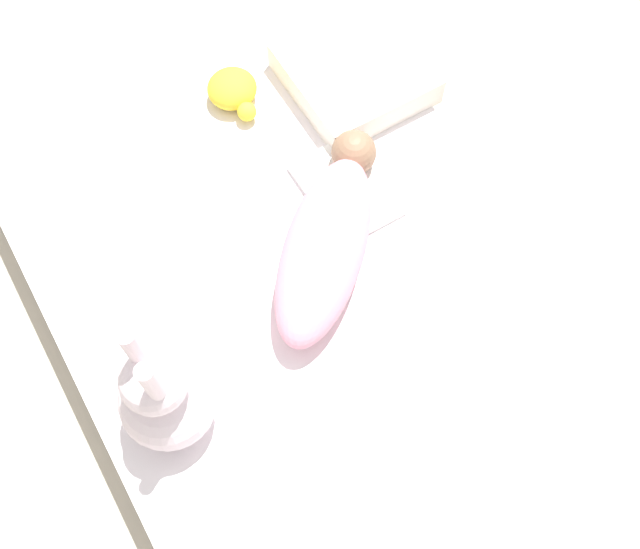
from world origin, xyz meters
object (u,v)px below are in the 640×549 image
at_px(swaddled_baby, 327,240).
at_px(bunny_plush, 165,396).
at_px(turtle_plush, 233,91).
at_px(pillow, 355,73).

relative_size(swaddled_baby, bunny_plush, 1.21).
bearing_deg(swaddled_baby, turtle_plush, 43.12).
bearing_deg(turtle_plush, swaddled_baby, -2.96).
distance_m(swaddled_baby, turtle_plush, 0.48).
bearing_deg(pillow, bunny_plush, -55.09).
height_order(swaddled_baby, pillow, swaddled_baby).
distance_m(pillow, bunny_plush, 0.91).
relative_size(pillow, bunny_plush, 0.84).
bearing_deg(turtle_plush, bunny_plush, -36.78).
relative_size(pillow, turtle_plush, 2.05).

